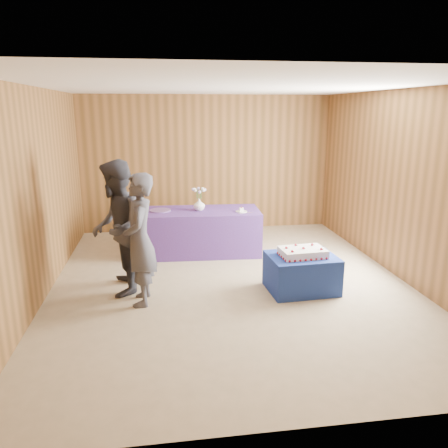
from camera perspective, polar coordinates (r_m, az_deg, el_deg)
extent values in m
plane|color=tan|center=(6.32, 0.84, -7.70)|extent=(6.00, 6.00, 0.00)
cube|color=brown|center=(8.88, -2.22, 7.86)|extent=(5.00, 0.04, 2.70)
cube|color=brown|center=(3.11, 9.77, -5.48)|extent=(5.00, 0.04, 2.70)
cube|color=brown|center=(6.07, -23.15, 3.47)|extent=(0.04, 6.00, 2.70)
cube|color=brown|center=(6.80, 22.26, 4.65)|extent=(0.04, 6.00, 2.70)
cube|color=white|center=(5.85, 0.94, 17.56)|extent=(5.00, 6.00, 0.04)
cube|color=#1B2D98|center=(6.08, 10.08, -6.32)|extent=(0.94, 0.75, 0.50)
cube|color=#50348F|center=(7.52, -3.05, -1.00)|extent=(2.04, 1.00, 0.75)
cube|color=white|center=(5.96, 10.23, -3.66)|extent=(0.62, 0.44, 0.11)
sphere|color=#A30C1E|center=(5.70, 8.22, -4.87)|extent=(0.03, 0.03, 0.03)
sphere|color=#A30C1E|center=(5.92, 13.59, -4.36)|extent=(0.03, 0.03, 0.03)
sphere|color=#A30C1E|center=(6.05, 6.91, -3.66)|extent=(0.03, 0.03, 0.03)
sphere|color=#A30C1E|center=(6.26, 12.03, -3.23)|extent=(0.03, 0.03, 0.03)
sphere|color=#A30C1E|center=(5.79, 9.02, -3.42)|extent=(0.04, 0.04, 0.04)
cone|color=#166128|center=(5.80, 9.24, -3.52)|extent=(0.01, 0.02, 0.02)
sphere|color=#A30C1E|center=(6.08, 11.32, -2.65)|extent=(0.04, 0.04, 0.04)
cone|color=#166128|center=(6.09, 11.53, -2.74)|extent=(0.01, 0.02, 0.02)
sphere|color=#A30C1E|center=(5.94, 10.26, -3.01)|extent=(0.04, 0.04, 0.04)
cone|color=#166128|center=(5.95, 10.48, -3.10)|extent=(0.01, 0.02, 0.02)
imported|color=white|center=(7.41, -3.26, 2.55)|extent=(0.22, 0.22, 0.20)
cylinder|color=#295C24|center=(7.38, -2.98, 3.94)|extent=(0.01, 0.01, 0.16)
sphere|color=#AE9CCA|center=(7.37, -2.54, 4.57)|extent=(0.05, 0.05, 0.05)
cylinder|color=#295C24|center=(7.40, -3.09, 3.98)|extent=(0.01, 0.01, 0.16)
sphere|color=white|center=(7.43, -2.81, 4.65)|extent=(0.05, 0.05, 0.05)
cylinder|color=#295C24|center=(7.41, -3.31, 3.99)|extent=(0.01, 0.01, 0.16)
sphere|color=#AE9CCA|center=(7.45, -3.36, 4.68)|extent=(0.05, 0.05, 0.05)
cylinder|color=#295C24|center=(7.40, -3.52, 3.96)|extent=(0.01, 0.01, 0.16)
sphere|color=white|center=(7.42, -3.87, 4.62)|extent=(0.05, 0.05, 0.05)
cylinder|color=#295C24|center=(7.37, -3.58, 3.92)|extent=(0.01, 0.01, 0.16)
sphere|color=#AE9CCA|center=(7.35, -4.05, 4.52)|extent=(0.05, 0.05, 0.05)
cylinder|color=#295C24|center=(7.34, -3.48, 3.88)|extent=(0.01, 0.01, 0.16)
sphere|color=white|center=(7.29, -3.78, 4.44)|extent=(0.05, 0.05, 0.05)
cylinder|color=#295C24|center=(7.33, -3.26, 3.87)|extent=(0.01, 0.01, 0.16)
sphere|color=#AE9CCA|center=(7.26, -3.23, 4.41)|extent=(0.05, 0.05, 0.05)
cylinder|color=#295C24|center=(7.35, -3.05, 3.90)|extent=(0.01, 0.01, 0.16)
sphere|color=white|center=(7.30, -2.71, 4.47)|extent=(0.05, 0.05, 0.05)
cylinder|color=#65468C|center=(7.45, -8.33, 1.76)|extent=(0.37, 0.37, 0.02)
cylinder|color=silver|center=(7.32, 2.29, 1.64)|extent=(0.21, 0.21, 0.01)
cube|color=white|center=(7.31, 2.29, 1.91)|extent=(0.07, 0.06, 0.06)
sphere|color=#A30C1E|center=(7.28, 2.33, 2.18)|extent=(0.02, 0.02, 0.02)
cube|color=silver|center=(7.23, 2.79, 1.44)|extent=(0.26, 0.08, 0.00)
imported|color=#3D3D48|center=(5.53, -10.94, -2.07)|extent=(0.41, 0.62, 1.68)
imported|color=#30303A|center=(5.91, -13.77, -0.54)|extent=(0.69, 0.88, 1.80)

